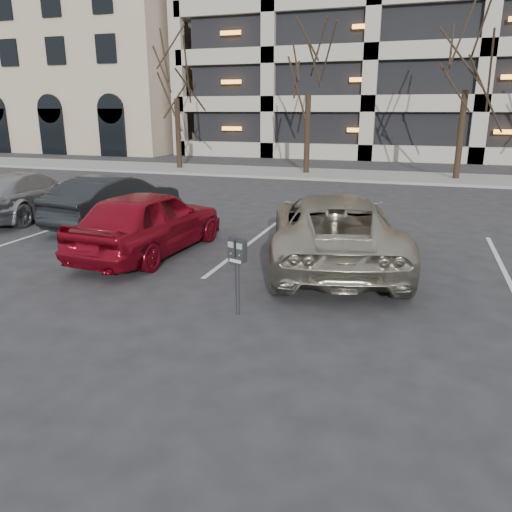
% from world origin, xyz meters
% --- Properties ---
extents(ground, '(140.00, 140.00, 0.00)m').
position_xyz_m(ground, '(0.00, 0.00, 0.00)').
color(ground, '#28282B').
rests_on(ground, ground).
extents(sidewalk, '(80.00, 4.00, 0.12)m').
position_xyz_m(sidewalk, '(0.00, 16.00, 0.06)').
color(sidewalk, gray).
rests_on(sidewalk, ground).
extents(stall_lines, '(16.90, 5.20, 0.00)m').
position_xyz_m(stall_lines, '(-1.40, 2.30, 0.01)').
color(stall_lines, silver).
rests_on(stall_lines, ground).
extents(office_building, '(26.00, 16.20, 15.00)m').
position_xyz_m(office_building, '(-28.00, 29.92, 7.49)').
color(office_building, tan).
rests_on(office_building, ground).
extents(tree_a, '(3.61, 3.61, 8.20)m').
position_xyz_m(tree_a, '(-10.00, 16.00, 5.93)').
color(tree_a, black).
rests_on(tree_a, ground).
extents(tree_b, '(3.79, 3.79, 8.61)m').
position_xyz_m(tree_b, '(-3.00, 16.00, 6.22)').
color(tree_b, black).
rests_on(tree_b, ground).
extents(tree_c, '(3.88, 3.88, 8.81)m').
position_xyz_m(tree_c, '(4.00, 16.00, 6.37)').
color(tree_c, black).
rests_on(tree_c, ground).
extents(parking_meter, '(0.34, 0.22, 1.25)m').
position_xyz_m(parking_meter, '(-0.16, -1.72, 0.96)').
color(parking_meter, black).
rests_on(parking_meter, ground).
extents(suv_silver, '(3.70, 5.83, 1.50)m').
position_xyz_m(suv_silver, '(0.81, 1.45, 0.75)').
color(suv_silver, '#ACA592').
rests_on(suv_silver, ground).
extents(car_red, '(2.03, 4.46, 1.48)m').
position_xyz_m(car_red, '(-3.25, 0.97, 0.74)').
color(car_red, maroon).
rests_on(car_red, ground).
extents(car_dark, '(2.09, 4.42, 1.40)m').
position_xyz_m(car_dark, '(-5.62, 3.25, 0.70)').
color(car_dark, black).
rests_on(car_dark, ground).
extents(car_silver, '(2.48, 4.95, 1.38)m').
position_xyz_m(car_silver, '(-8.85, 3.38, 0.69)').
color(car_silver, '#999CA0').
rests_on(car_silver, ground).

